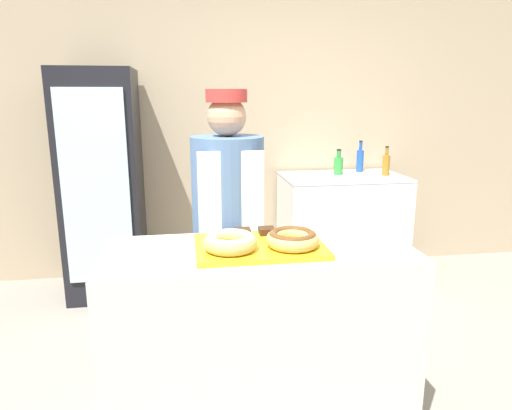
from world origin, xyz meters
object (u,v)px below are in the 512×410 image
object	(u,v)px
beverage_fridge	(103,186)
chest_freezer	(341,227)
brownie_back_right	(267,231)
bottle_blue	(360,160)
bottle_green	(338,165)
serving_tray	(259,246)
donut_light_glaze	(230,241)
baker_person	(228,229)
donut_chocolate_glaze	(293,238)
brownie_back_left	(243,232)
bottle_amber	(386,164)

from	to	relation	value
beverage_fridge	chest_freezer	size ratio (longest dim) A/B	1.74
brownie_back_right	beverage_fridge	bearing A→B (deg)	122.43
bottle_blue	bottle_green	bearing A→B (deg)	-154.53
chest_freezer	brownie_back_right	bearing A→B (deg)	-120.71
serving_tray	donut_light_glaze	bearing A→B (deg)	-156.26
baker_person	beverage_fridge	world-z (taller)	beverage_fridge
donut_light_glaze	donut_chocolate_glaze	distance (m)	0.27
donut_chocolate_glaze	brownie_back_left	bearing A→B (deg)	134.19
baker_person	bottle_amber	world-z (taller)	baker_person
donut_light_glaze	baker_person	bearing A→B (deg)	85.30
donut_light_glaze	bottle_blue	distance (m)	2.42
bottle_blue	bottle_green	xyz separation A→B (m)	(-0.24, -0.11, -0.02)
serving_tray	baker_person	xyz separation A→B (m)	(-0.09, 0.55, -0.08)
donut_light_glaze	chest_freezer	world-z (taller)	donut_light_glaze
brownie_back_right	bottle_amber	bearing A→B (deg)	49.95
chest_freezer	beverage_fridge	bearing A→B (deg)	-179.81
baker_person	bottle_amber	distance (m)	1.87
bottle_blue	beverage_fridge	bearing A→B (deg)	-175.07
donut_light_glaze	beverage_fridge	world-z (taller)	beverage_fridge
donut_chocolate_glaze	chest_freezer	xyz separation A→B (m)	(0.88, 1.81, -0.51)
donut_light_glaze	brownie_back_right	world-z (taller)	donut_light_glaze
brownie_back_right	bottle_green	xyz separation A→B (m)	(0.93, 1.68, 0.05)
brownie_back_right	beverage_fridge	distance (m)	1.90
baker_person	bottle_blue	bearing A→B (deg)	46.35
serving_tray	brownie_back_left	xyz separation A→B (m)	(-0.06, 0.14, 0.03)
donut_chocolate_glaze	beverage_fridge	size ratio (longest dim) A/B	0.13
bottle_amber	bottle_blue	xyz separation A→B (m)	(-0.14, 0.23, 0.01)
donut_light_glaze	bottle_green	distance (m)	2.20
brownie_back_right	bottle_green	size ratio (longest dim) A/B	0.33
chest_freezer	bottle_green	size ratio (longest dim) A/B	4.67
baker_person	chest_freezer	xyz separation A→B (m)	(1.10, 1.20, -0.38)
beverage_fridge	baker_person	bearing A→B (deg)	-53.74
brownie_back_right	baker_person	size ratio (longest dim) A/B	0.04
serving_tray	donut_chocolate_glaze	world-z (taller)	donut_chocolate_glaze
donut_chocolate_glaze	bottle_green	world-z (taller)	bottle_green
bottle_amber	donut_chocolate_glaze	bearing A→B (deg)	-125.00
serving_tray	bottle_blue	xyz separation A→B (m)	(1.23, 1.94, 0.10)
donut_light_glaze	brownie_back_right	bearing A→B (deg)	45.81
serving_tray	brownie_back_left	world-z (taller)	brownie_back_left
chest_freezer	donut_light_glaze	bearing A→B (deg)	-122.46
donut_light_glaze	serving_tray	bearing A→B (deg)	23.74
brownie_back_left	baker_person	size ratio (longest dim) A/B	0.04
baker_person	chest_freezer	distance (m)	1.67
baker_person	bottle_blue	distance (m)	1.92
brownie_back_left	beverage_fridge	xyz separation A→B (m)	(-0.90, 1.61, -0.06)
serving_tray	donut_light_glaze	distance (m)	0.16
brownie_back_left	brownie_back_right	distance (m)	0.12
chest_freezer	bottle_amber	size ratio (longest dim) A/B	4.09
brownie_back_left	serving_tray	bearing A→B (deg)	-67.52
donut_light_glaze	beverage_fridge	bearing A→B (deg)	114.53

